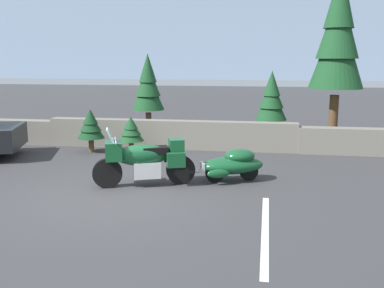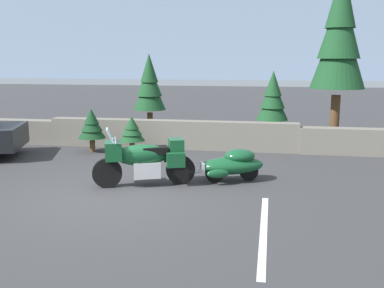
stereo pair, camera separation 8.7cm
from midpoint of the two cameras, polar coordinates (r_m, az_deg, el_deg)
The scene contains 11 objects.
ground_plane at distance 9.66m, azimuth -9.09°, elevation -6.40°, with size 80.00×80.00×0.00m, color #38383A.
stone_guard_wall at distance 14.42m, azimuth -2.44°, elevation 1.09°, with size 24.00×0.56×0.90m.
distant_ridgeline at distance 104.06m, azimuth 8.53°, elevation 13.38°, with size 240.00×80.00×16.00m, color #7F93AD.
touring_motorcycle at distance 10.13m, azimuth -5.87°, elevation -1.87°, with size 2.21×1.21×1.33m.
car_shaped_trailer at distance 10.53m, azimuth 5.39°, elevation -2.56°, with size 2.19×1.18×0.76m.
pine_tree_tall at distance 15.54m, azimuth 18.38°, elevation 13.09°, with size 1.75×1.75×5.77m.
pine_tree_secondary at distance 16.66m, azimuth -5.27°, elevation 7.48°, with size 1.19×1.19×3.04m.
pine_tree_far_right at distance 15.44m, azimuth 10.36°, elevation 5.74°, with size 1.07×1.07×2.45m.
pine_sapling_near at distance 13.84m, azimuth -7.46°, elevation 1.78°, with size 0.79×0.79×1.12m.
pine_sapling_farther at distance 14.10m, azimuth -12.43°, elevation 2.36°, with size 0.84×0.84×1.34m.
parking_stripe_marker at distance 7.74m, azimuth 9.39°, elevation -10.75°, with size 0.12×3.60×0.01m, color silver.
Camera 2 is at (3.12, -8.71, 2.81)m, focal length 42.07 mm.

